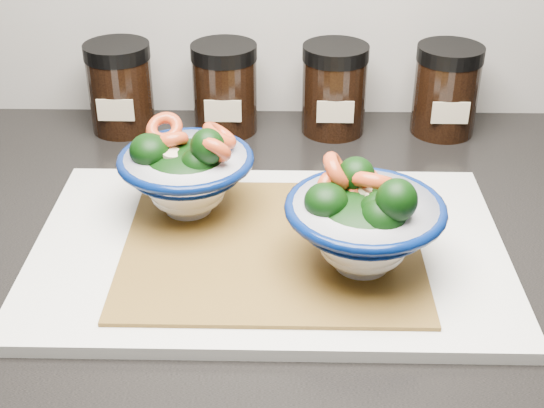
{
  "coord_description": "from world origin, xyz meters",
  "views": [
    {
      "loc": [
        0.1,
        0.8,
        1.32
      ],
      "look_at": [
        0.09,
        1.4,
        0.96
      ],
      "focal_mm": 50.0,
      "sensor_mm": 36.0,
      "label": 1
    }
  ],
  "objects_px": {
    "bowl_right": "(364,222)",
    "spice_jar_d": "(446,90)",
    "cutting_board": "(269,249)",
    "spice_jar_a": "(120,87)",
    "spice_jar_b": "(225,88)",
    "bowl_left": "(187,172)",
    "spice_jar_c": "(334,89)"
  },
  "relations": [
    {
      "from": "bowl_right",
      "to": "spice_jar_d",
      "type": "height_order",
      "value": "bowl_right"
    },
    {
      "from": "cutting_board",
      "to": "spice_jar_a",
      "type": "distance_m",
      "value": 0.35
    },
    {
      "from": "bowl_right",
      "to": "spice_jar_b",
      "type": "relative_size",
      "value": 1.26
    },
    {
      "from": "cutting_board",
      "to": "bowl_right",
      "type": "distance_m",
      "value": 0.11
    },
    {
      "from": "cutting_board",
      "to": "spice_jar_b",
      "type": "height_order",
      "value": "spice_jar_b"
    },
    {
      "from": "bowl_left",
      "to": "spice_jar_c",
      "type": "relative_size",
      "value": 1.2
    },
    {
      "from": "spice_jar_c",
      "to": "spice_jar_d",
      "type": "distance_m",
      "value": 0.14
    },
    {
      "from": "spice_jar_a",
      "to": "spice_jar_d",
      "type": "height_order",
      "value": "same"
    },
    {
      "from": "spice_jar_c",
      "to": "spice_jar_b",
      "type": "bearing_deg",
      "value": 180.0
    },
    {
      "from": "spice_jar_a",
      "to": "spice_jar_b",
      "type": "height_order",
      "value": "same"
    },
    {
      "from": "bowl_left",
      "to": "spice_jar_b",
      "type": "distance_m",
      "value": 0.23
    },
    {
      "from": "cutting_board",
      "to": "bowl_left",
      "type": "distance_m",
      "value": 0.11
    },
    {
      "from": "cutting_board",
      "to": "spice_jar_d",
      "type": "distance_m",
      "value": 0.36
    },
    {
      "from": "bowl_left",
      "to": "bowl_right",
      "type": "relative_size",
      "value": 0.95
    },
    {
      "from": "bowl_right",
      "to": "spice_jar_c",
      "type": "relative_size",
      "value": 1.26
    },
    {
      "from": "bowl_left",
      "to": "spice_jar_d",
      "type": "relative_size",
      "value": 1.2
    },
    {
      "from": "spice_jar_b",
      "to": "bowl_left",
      "type": "bearing_deg",
      "value": -95.36
    },
    {
      "from": "spice_jar_a",
      "to": "spice_jar_b",
      "type": "bearing_deg",
      "value": 0.0
    },
    {
      "from": "bowl_left",
      "to": "bowl_right",
      "type": "xyz_separation_m",
      "value": [
        0.17,
        -0.09,
        0.0
      ]
    },
    {
      "from": "bowl_right",
      "to": "spice_jar_b",
      "type": "xyz_separation_m",
      "value": [
        -0.15,
        0.32,
        -0.01
      ]
    },
    {
      "from": "spice_jar_b",
      "to": "spice_jar_d",
      "type": "height_order",
      "value": "same"
    },
    {
      "from": "bowl_left",
      "to": "spice_jar_d",
      "type": "bearing_deg",
      "value": 37.31
    },
    {
      "from": "bowl_right",
      "to": "spice_jar_a",
      "type": "distance_m",
      "value": 0.42
    },
    {
      "from": "spice_jar_d",
      "to": "cutting_board",
      "type": "bearing_deg",
      "value": -127.07
    },
    {
      "from": "bowl_right",
      "to": "spice_jar_a",
      "type": "bearing_deg",
      "value": 130.93
    },
    {
      "from": "cutting_board",
      "to": "spice_jar_b",
      "type": "relative_size",
      "value": 3.98
    },
    {
      "from": "spice_jar_b",
      "to": "spice_jar_c",
      "type": "height_order",
      "value": "same"
    },
    {
      "from": "bowl_left",
      "to": "cutting_board",
      "type": "bearing_deg",
      "value": -34.33
    },
    {
      "from": "bowl_left",
      "to": "spice_jar_b",
      "type": "xyz_separation_m",
      "value": [
        0.02,
        0.23,
        -0.0
      ]
    },
    {
      "from": "bowl_left",
      "to": "spice_jar_c",
      "type": "xyz_separation_m",
      "value": [
        0.16,
        0.23,
        -0.0
      ]
    },
    {
      "from": "cutting_board",
      "to": "spice_jar_a",
      "type": "height_order",
      "value": "spice_jar_a"
    },
    {
      "from": "bowl_left",
      "to": "spice_jar_c",
      "type": "height_order",
      "value": "bowl_left"
    }
  ]
}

